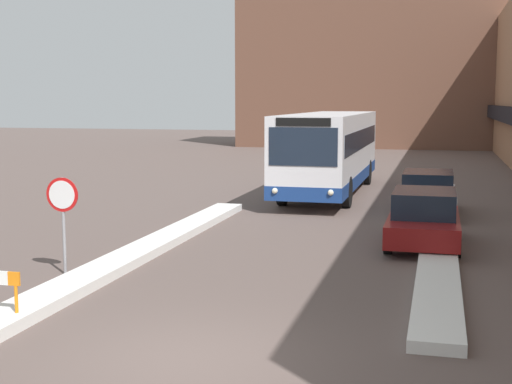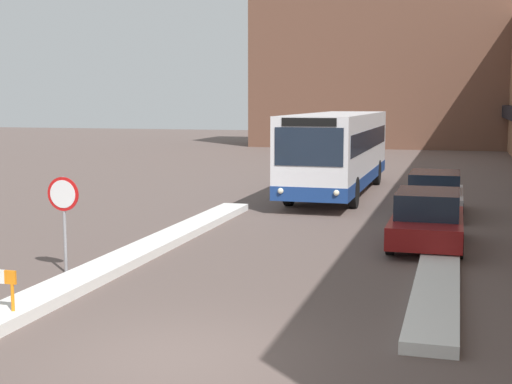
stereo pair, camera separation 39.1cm
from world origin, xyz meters
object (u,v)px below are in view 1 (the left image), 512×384
at_px(parked_car_front, 424,218).
at_px(parked_car_middle, 428,193).
at_px(city_bus, 330,150).
at_px(stop_sign, 63,205).

bearing_deg(parked_car_front, parked_car_middle, 90.00).
distance_m(parked_car_front, parked_car_middle, 5.63).
height_order(city_bus, stop_sign, city_bus).
bearing_deg(parked_car_middle, city_bus, 132.90).
height_order(city_bus, parked_car_front, city_bus).
height_order(parked_car_middle, stop_sign, stop_sign).
relative_size(city_bus, parked_car_middle, 2.79).
distance_m(city_bus, parked_car_front, 10.80).
bearing_deg(city_bus, parked_car_front, -67.97).
distance_m(parked_car_front, stop_sign, 9.35).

